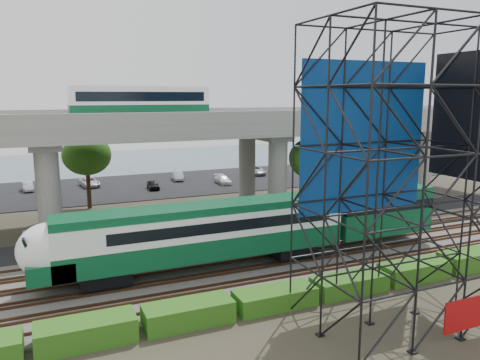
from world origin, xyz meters
name	(u,v)px	position (x,y,z in m)	size (l,w,h in m)	color
ground	(229,282)	(0.00, 0.00, 0.00)	(140.00, 140.00, 0.00)	#474233
ballast_bed	(218,270)	(0.00, 2.00, 0.10)	(90.00, 12.00, 0.20)	slate
service_road	(182,236)	(0.00, 10.50, 0.04)	(90.00, 5.00, 0.08)	black
parking_lot	(130,187)	(0.00, 34.00, 0.04)	(90.00, 18.00, 0.08)	black
harbor_water	(107,164)	(0.00, 56.00, 0.01)	(140.00, 40.00, 0.03)	#415A6B
rail_tracks	(218,267)	(0.00, 2.00, 0.28)	(90.00, 9.52, 0.16)	#472D1E
commuter_train	(236,227)	(1.30, 2.00, 2.88)	(29.30, 3.06, 4.30)	black
overpass	(161,133)	(-0.14, 16.00, 8.21)	(80.00, 12.00, 12.40)	#9E9B93
scaffold_tower	(401,179)	(6.08, -7.98, 7.47)	(9.36, 6.36, 15.00)	black
hedge_strip	(275,297)	(1.01, -4.30, 0.56)	(34.60, 1.80, 1.20)	#2A5714
trees	(111,165)	(-4.67, 16.17, 5.57)	(40.94, 16.94, 7.69)	#382314
suv	(143,233)	(-3.29, 10.09, 0.82)	(2.45, 5.31, 1.48)	black
parked_cars	(140,181)	(1.24, 33.83, 0.66)	(39.94, 9.47, 1.23)	silver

